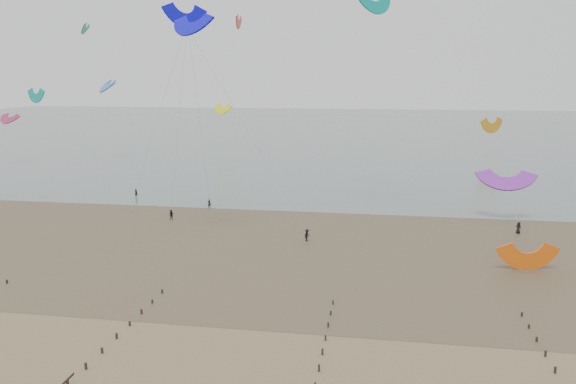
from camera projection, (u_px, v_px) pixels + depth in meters
The scene contains 6 objects.
ground at pixel (271, 360), 45.24m from camera, with size 500.00×500.00×0.00m, color brown.
sea_and_shore at pixel (289, 238), 79.12m from camera, with size 500.00×665.00×0.03m.
kitesurfer_lead at pixel (209, 204), 97.05m from camera, with size 0.56×0.37×1.53m, color black.
kitesurfers at pixel (461, 221), 85.04m from camera, with size 103.15×24.85×1.73m.
grounded_kite at pixel (527, 269), 66.42m from camera, with size 6.21×3.25×4.73m, color #ED5E0E, non-canonical shape.
kites_airborne at pixel (304, 88), 129.78m from camera, with size 234.51×121.10×39.24m.
Camera 1 is at (7.98, -40.78, 22.49)m, focal length 35.00 mm.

